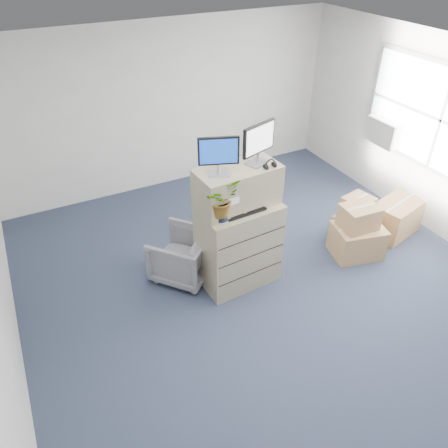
{
  "coord_description": "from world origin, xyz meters",
  "views": [
    {
      "loc": [
        -2.41,
        -3.3,
        4.02
      ],
      "look_at": [
        -0.53,
        0.4,
        1.1
      ],
      "focal_mm": 35.0,
      "sensor_mm": 36.0,
      "label": 1
    }
  ],
  "objects_px": {
    "filing_cabinet_lower": "(239,244)",
    "office_chair": "(182,254)",
    "keyboard": "(243,211)",
    "potted_plant": "(220,202)",
    "monitor_right": "(259,142)",
    "water_bottle": "(242,192)",
    "monitor_left": "(219,154)"
  },
  "relations": [
    {
      "from": "monitor_left",
      "to": "keyboard",
      "type": "distance_m",
      "value": 0.79
    },
    {
      "from": "office_chair",
      "to": "water_bottle",
      "type": "bearing_deg",
      "value": 113.04
    },
    {
      "from": "monitor_right",
      "to": "water_bottle",
      "type": "distance_m",
      "value": 0.65
    },
    {
      "from": "water_bottle",
      "to": "monitor_right",
      "type": "bearing_deg",
      "value": -2.77
    },
    {
      "from": "filing_cabinet_lower",
      "to": "monitor_left",
      "type": "distance_m",
      "value": 1.36
    },
    {
      "from": "monitor_left",
      "to": "water_bottle",
      "type": "height_order",
      "value": "monitor_left"
    },
    {
      "from": "keyboard",
      "to": "office_chair",
      "type": "relative_size",
      "value": 0.71
    },
    {
      "from": "monitor_left",
      "to": "keyboard",
      "type": "relative_size",
      "value": 0.86
    },
    {
      "from": "filing_cabinet_lower",
      "to": "water_bottle",
      "type": "relative_size",
      "value": 3.97
    },
    {
      "from": "keyboard",
      "to": "potted_plant",
      "type": "relative_size",
      "value": 1.0
    },
    {
      "from": "water_bottle",
      "to": "keyboard",
      "type": "bearing_deg",
      "value": -114.67
    },
    {
      "from": "monitor_right",
      "to": "keyboard",
      "type": "distance_m",
      "value": 0.82
    },
    {
      "from": "water_bottle",
      "to": "office_chair",
      "type": "bearing_deg",
      "value": 153.97
    },
    {
      "from": "filing_cabinet_lower",
      "to": "office_chair",
      "type": "height_order",
      "value": "filing_cabinet_lower"
    },
    {
      "from": "water_bottle",
      "to": "potted_plant",
      "type": "distance_m",
      "value": 0.47
    },
    {
      "from": "monitor_left",
      "to": "water_bottle",
      "type": "relative_size",
      "value": 1.54
    },
    {
      "from": "office_chair",
      "to": "monitor_left",
      "type": "bearing_deg",
      "value": 92.32
    },
    {
      "from": "monitor_left",
      "to": "monitor_right",
      "type": "height_order",
      "value": "monitor_right"
    },
    {
      "from": "monitor_left",
      "to": "keyboard",
      "type": "xyz_separation_m",
      "value": [
        0.26,
        -0.13,
        -0.74
      ]
    },
    {
      "from": "keyboard",
      "to": "filing_cabinet_lower",
      "type": "bearing_deg",
      "value": 80.83
    },
    {
      "from": "monitor_right",
      "to": "water_bottle",
      "type": "relative_size",
      "value": 1.68
    },
    {
      "from": "filing_cabinet_lower",
      "to": "keyboard",
      "type": "relative_size",
      "value": 2.2
    },
    {
      "from": "filing_cabinet_lower",
      "to": "monitor_left",
      "type": "bearing_deg",
      "value": 172.18
    },
    {
      "from": "keyboard",
      "to": "potted_plant",
      "type": "distance_m",
      "value": 0.4
    },
    {
      "from": "keyboard",
      "to": "water_bottle",
      "type": "distance_m",
      "value": 0.24
    },
    {
      "from": "monitor_left",
      "to": "monitor_right",
      "type": "distance_m",
      "value": 0.53
    },
    {
      "from": "filing_cabinet_lower",
      "to": "monitor_right",
      "type": "xyz_separation_m",
      "value": [
        0.26,
        0.05,
        1.35
      ]
    },
    {
      "from": "filing_cabinet_lower",
      "to": "keyboard",
      "type": "bearing_deg",
      "value": -100.47
    },
    {
      "from": "keyboard",
      "to": "office_chair",
      "type": "distance_m",
      "value": 1.14
    },
    {
      "from": "monitor_left",
      "to": "office_chair",
      "type": "relative_size",
      "value": 0.61
    },
    {
      "from": "water_bottle",
      "to": "filing_cabinet_lower",
      "type": "bearing_deg",
      "value": -137.03
    },
    {
      "from": "monitor_left",
      "to": "potted_plant",
      "type": "relative_size",
      "value": 0.85
    }
  ]
}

